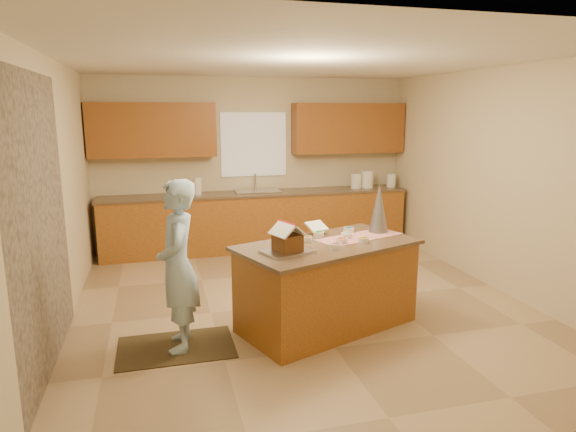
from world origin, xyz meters
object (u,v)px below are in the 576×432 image
(gingerbread_house, at_px, (287,240))
(tinsel_tree, at_px, (379,208))
(island_base, at_px, (327,287))
(boy, at_px, (178,266))

(gingerbread_house, bearing_deg, tinsel_tree, 24.60)
(island_base, height_order, tinsel_tree, tinsel_tree)
(tinsel_tree, relative_size, gingerbread_house, 1.54)
(island_base, bearing_deg, boy, 163.99)
(boy, distance_m, gingerbread_house, 1.03)
(island_base, bearing_deg, tinsel_tree, 3.67)
(island_base, distance_m, boy, 1.53)
(island_base, xyz_separation_m, gingerbread_house, (-0.48, -0.23, 0.59))
(tinsel_tree, bearing_deg, boy, -169.13)
(tinsel_tree, bearing_deg, gingerbread_house, -155.40)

